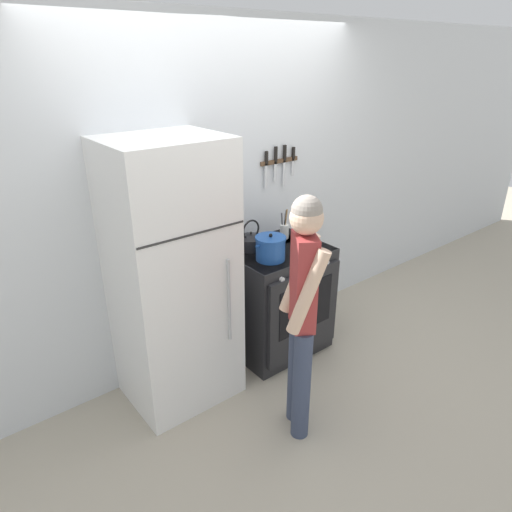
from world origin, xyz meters
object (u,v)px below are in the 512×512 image
(dutch_oven_pot, at_px, (271,248))
(tea_kettle, at_px, (251,241))
(utensil_jar, at_px, (284,230))
(refrigerator, at_px, (173,278))
(stove_range, at_px, (278,299))
(person, at_px, (302,307))

(dutch_oven_pot, xyz_separation_m, tea_kettle, (0.01, 0.25, -0.02))
(utensil_jar, bearing_deg, refrigerator, -173.48)
(tea_kettle, bearing_deg, refrigerator, -171.00)
(refrigerator, height_order, tea_kettle, refrigerator)
(refrigerator, bearing_deg, stove_range, -1.93)
(refrigerator, bearing_deg, utensil_jar, 6.52)
(stove_range, distance_m, utensil_jar, 0.56)
(stove_range, relative_size, person, 0.56)
(tea_kettle, bearing_deg, person, -109.77)
(tea_kettle, xyz_separation_m, person, (-0.33, -0.91, -0.05))
(tea_kettle, height_order, utensil_jar, utensil_jar)
(utensil_jar, bearing_deg, dutch_oven_pot, -145.04)
(refrigerator, bearing_deg, dutch_oven_pot, -9.78)
(person, bearing_deg, tea_kettle, 11.83)
(dutch_oven_pot, height_order, tea_kettle, tea_kettle)
(refrigerator, relative_size, utensil_jar, 7.26)
(dutch_oven_pot, bearing_deg, refrigerator, 170.22)
(stove_range, bearing_deg, tea_kettle, 136.50)
(tea_kettle, relative_size, person, 0.16)
(tea_kettle, distance_m, utensil_jar, 0.35)
(refrigerator, xyz_separation_m, utensil_jar, (1.09, 0.13, 0.04))
(refrigerator, distance_m, person, 0.90)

